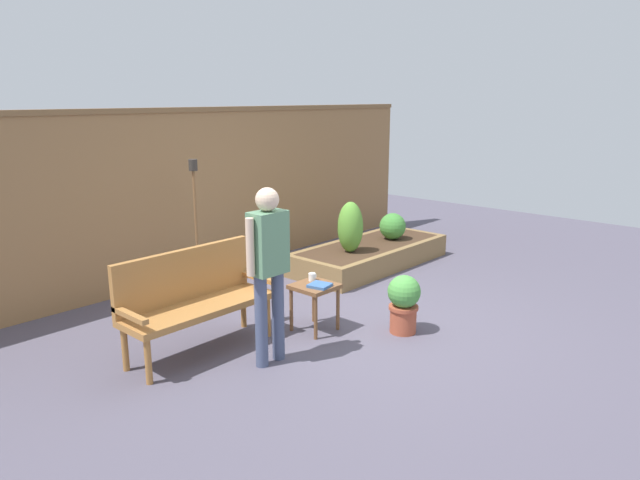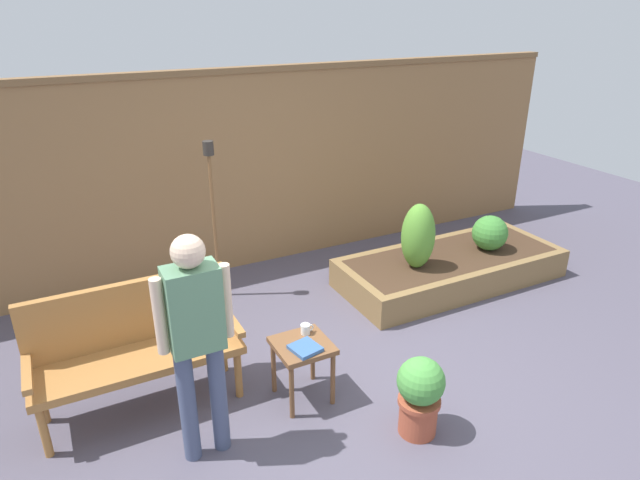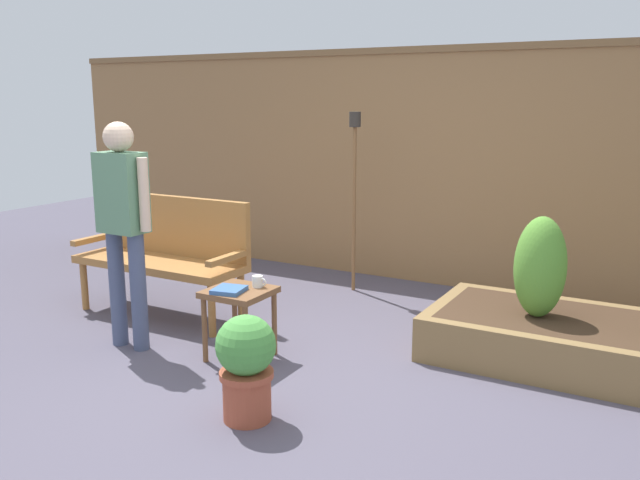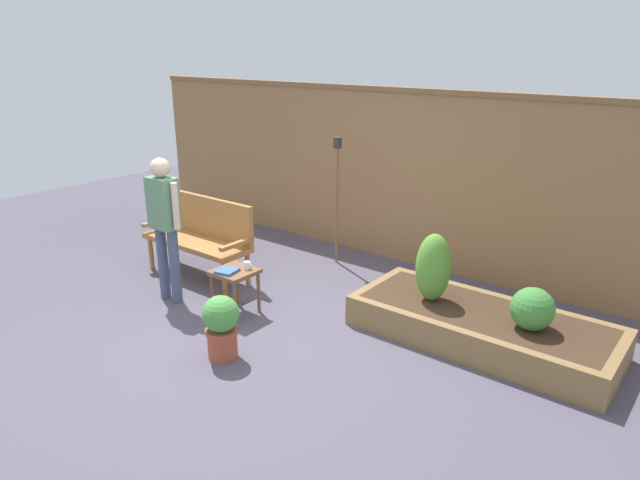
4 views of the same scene
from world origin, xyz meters
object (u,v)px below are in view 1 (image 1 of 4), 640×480
potted_boxwood (404,301)px  shrub_near_bench (350,227)px  book_on_table (320,285)px  shrub_far_corner (393,226)px  side_table (315,292)px  tiki_torch (195,202)px  person_by_bench (268,261)px  garden_bench (193,294)px  cup_on_table (312,277)px

potted_boxwood → shrub_near_bench: bearing=54.4°
book_on_table → potted_boxwood: potted_boxwood is taller
book_on_table → shrub_far_corner: 2.88m
side_table → potted_boxwood: bearing=-51.6°
side_table → tiki_torch: size_ratio=0.30×
tiki_torch → person_by_bench: 2.16m
garden_bench → cup_on_table: (1.16, -0.41, -0.03)m
garden_bench → potted_boxwood: garden_bench is taller
shrub_far_corner → side_table: bearing=-160.5°
side_table → tiki_torch: (-0.07, 1.82, 0.70)m
book_on_table → tiki_torch: bearing=80.1°
person_by_bench → book_on_table: bearing=8.7°
cup_on_table → garden_bench: bearing=160.8°
cup_on_table → book_on_table: cup_on_table is taller
side_table → book_on_table: bearing=-101.4°
shrub_near_bench → person_by_bench: (-2.52, -1.15, 0.30)m
book_on_table → garden_bench: bearing=139.4°
garden_bench → shrub_far_corner: garden_bench is taller
potted_boxwood → shrub_near_bench: size_ratio=0.88×
side_table → cup_on_table: cup_on_table is taller
shrub_far_corner → book_on_table: bearing=-159.0°
side_table → person_by_bench: size_ratio=0.31×
cup_on_table → shrub_far_corner: shrub_far_corner is taller
tiki_torch → shrub_near_bench: bearing=-26.0°
shrub_far_corner → person_by_bench: (-3.47, -1.15, 0.45)m
garden_bench → cup_on_table: size_ratio=13.77×
garden_bench → shrub_far_corner: size_ratio=3.83×
book_on_table → tiki_torch: 2.00m
potted_boxwood → shrub_far_corner: size_ratio=1.56×
garden_bench → shrub_far_corner: bearing=6.6°
book_on_table → shrub_far_corner: shrub_far_corner is taller
person_by_bench → shrub_far_corner: bearing=18.4°
cup_on_table → shrub_far_corner: 2.73m
shrub_far_corner → tiki_torch: bearing=162.3°
shrub_near_bench → tiki_torch: bearing=154.0°
cup_on_table → tiki_torch: (-0.15, 1.72, 0.58)m
shrub_near_bench → person_by_bench: size_ratio=0.43×
cup_on_table → shrub_far_corner: (2.60, 0.84, -0.03)m
garden_bench → tiki_torch: bearing=52.3°
tiki_torch → person_by_bench: bearing=-109.8°
cup_on_table → tiki_torch: 1.82m
book_on_table → person_by_bench: bearing=177.2°
garden_bench → book_on_table: garden_bench is taller
side_table → potted_boxwood: 0.89m
side_table → cup_on_table: bearing=52.8°
book_on_table → shrub_near_bench: bearing=19.3°
side_table → tiki_torch: bearing=92.1°
book_on_table → shrub_near_bench: (1.74, 1.03, 0.14)m
garden_bench → person_by_bench: size_ratio=0.92×
garden_bench → potted_boxwood: size_ratio=2.45×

